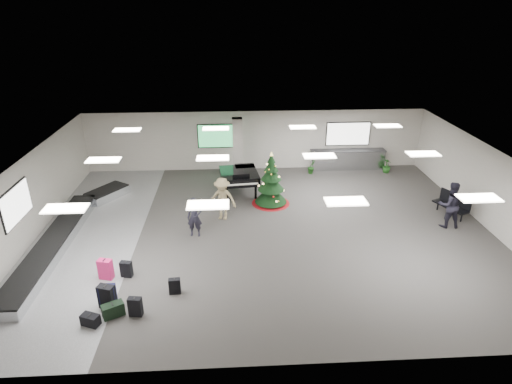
{
  "coord_description": "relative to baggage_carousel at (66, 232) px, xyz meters",
  "views": [
    {
      "loc": [
        -1.26,
        -15.07,
        8.48
      ],
      "look_at": [
        -0.33,
        1.0,
        1.26
      ],
      "focal_mm": 30.0,
      "sensor_mm": 36.0,
      "label": 1
    }
  ],
  "objects": [
    {
      "name": "suitcase_0",
      "position": [
        2.72,
        -4.36,
        0.17
      ],
      "size": [
        0.55,
        0.42,
        0.78
      ],
      "rotation": [
        0.0,
        0.0,
        -0.33
      ],
      "color": "black",
      "rests_on": "ground"
    },
    {
      "name": "green_duffel",
      "position": [
        2.98,
        -4.76,
        -0.01
      ],
      "size": [
        0.69,
        0.57,
        0.43
      ],
      "rotation": [
        0.0,
        0.0,
        0.51
      ],
      "color": "black",
      "rests_on": "ground"
    },
    {
      "name": "room_envelope",
      "position": [
        7.46,
        0.75,
        2.12
      ],
      "size": [
        18.02,
        14.02,
        3.21
      ],
      "color": "#BBB6AB",
      "rests_on": "ground"
    },
    {
      "name": "navy_suitcase",
      "position": [
        2.73,
        -4.3,
        0.15
      ],
      "size": [
        0.48,
        0.29,
        0.75
      ],
      "rotation": [
        0.0,
        0.0,
        0.02
      ],
      "color": "black",
      "rests_on": "ground"
    },
    {
      "name": "grand_piano",
      "position": [
        6.87,
        3.78,
        0.69
      ],
      "size": [
        1.94,
        2.38,
        1.27
      ],
      "rotation": [
        0.0,
        0.0,
        0.11
      ],
      "color": "black",
      "rests_on": "ground"
    },
    {
      "name": "ground",
      "position": [
        7.84,
        0.08,
        -0.21
      ],
      "size": [
        18.0,
        18.0,
        0.0
      ],
      "primitive_type": "plane",
      "color": "#393634",
      "rests_on": "ground"
    },
    {
      "name": "suitcase_7",
      "position": [
        4.66,
        -3.79,
        0.05
      ],
      "size": [
        0.38,
        0.22,
        0.55
      ],
      "rotation": [
        0.0,
        0.0,
        0.07
      ],
      "color": "black",
      "rests_on": "ground"
    },
    {
      "name": "pink_suitcase",
      "position": [
        2.29,
        -2.86,
        0.14
      ],
      "size": [
        0.5,
        0.36,
        0.73
      ],
      "rotation": [
        0.0,
        0.0,
        -0.24
      ],
      "color": "#DB1C60",
      "rests_on": "ground"
    },
    {
      "name": "traveler_b",
      "position": [
        6.11,
        1.21,
        0.71
      ],
      "size": [
        1.33,
        0.98,
        1.84
      ],
      "primitive_type": "imported",
      "rotation": [
        0.0,
        0.0,
        -0.28
      ],
      "color": "#9C8A60",
      "rests_on": "ground"
    },
    {
      "name": "baggage_carousel",
      "position": [
        0.0,
        0.0,
        0.0
      ],
      "size": [
        2.28,
        9.71,
        0.43
      ],
      "color": "silver",
      "rests_on": "ground"
    },
    {
      "name": "christmas_tree",
      "position": [
        8.27,
        2.59,
        0.63
      ],
      "size": [
        1.73,
        1.73,
        2.47
      ],
      "color": "maroon",
      "rests_on": "ground"
    },
    {
      "name": "traveler_a",
      "position": [
        5.05,
        -0.15,
        0.59
      ],
      "size": [
        0.6,
        0.41,
        1.6
      ],
      "primitive_type": "imported",
      "rotation": [
        0.0,
        0.0,
        -0.04
      ],
      "color": "black",
      "rests_on": "ground"
    },
    {
      "name": "potted_plant_right",
      "position": [
        14.83,
        6.05,
        0.17
      ],
      "size": [
        0.61,
        0.61,
        0.77
      ],
      "primitive_type": "imported",
      "rotation": [
        0.0,
        0.0,
        2.35
      ],
      "color": "#173D13",
      "rests_on": "ground"
    },
    {
      "name": "suitcase_1",
      "position": [
        3.63,
        -4.77,
        0.09
      ],
      "size": [
        0.41,
        0.25,
        0.62
      ],
      "rotation": [
        0.0,
        0.0,
        -0.13
      ],
      "color": "black",
      "rests_on": "ground"
    },
    {
      "name": "service_counter",
      "position": [
        12.84,
        6.73,
        0.33
      ],
      "size": [
        4.05,
        0.65,
        1.08
      ],
      "color": "silver",
      "rests_on": "ground"
    },
    {
      "name": "traveler_bench",
      "position": [
        15.27,
        0.01,
        0.76
      ],
      "size": [
        0.99,
        0.79,
        1.95
      ],
      "primitive_type": "imported",
      "rotation": [
        0.0,
        0.0,
        3.09
      ],
      "color": "black",
      "rests_on": "ground"
    },
    {
      "name": "suitcase_3",
      "position": [
        2.94,
        -2.79,
        0.07
      ],
      "size": [
        0.41,
        0.28,
        0.58
      ],
      "rotation": [
        0.0,
        0.0,
        -0.21
      ],
      "color": "black",
      "rests_on": "ground"
    },
    {
      "name": "bench",
      "position": [
        15.94,
        0.93,
        0.34
      ],
      "size": [
        1.12,
        1.63,
        0.98
      ],
      "rotation": [
        0.0,
        0.0,
        0.41
      ],
      "color": "black",
      "rests_on": "ground"
    },
    {
      "name": "potted_plant_left",
      "position": [
        10.77,
        6.15,
        0.17
      ],
      "size": [
        0.52,
        0.48,
        0.76
      ],
      "primitive_type": "imported",
      "rotation": [
        0.0,
        0.0,
        0.41
      ],
      "color": "#173D13",
      "rests_on": "ground"
    },
    {
      "name": "black_duffel",
      "position": [
        2.42,
        -5.12,
        -0.04
      ],
      "size": [
        0.59,
        0.46,
        0.36
      ],
      "rotation": [
        0.0,
        0.0,
        -0.39
      ],
      "color": "black",
      "rests_on": "ground"
    }
  ]
}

